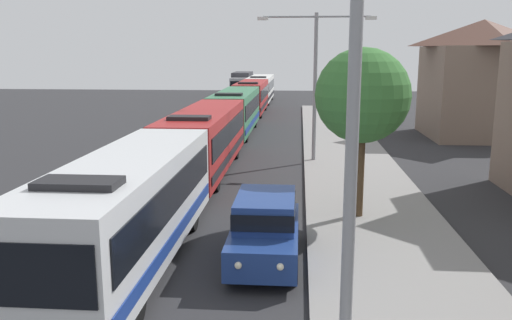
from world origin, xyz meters
TOP-DOWN VIEW (x-y plane):
  - bus_lead at (-1.30, 10.82)m, footprint 2.58×10.80m
  - bus_second_in_line at (-1.30, 22.61)m, footprint 2.58×12.28m
  - bus_middle at (-1.30, 35.22)m, footprint 2.58×12.06m
  - bus_fourth_in_line at (-1.30, 48.04)m, footprint 2.58×11.29m
  - bus_rear at (-1.30, 60.08)m, footprint 2.58×12.28m
  - white_suv at (2.40, 11.34)m, footprint 1.86×4.55m
  - box_truck_oncoming at (-4.60, 69.88)m, footprint 2.35×8.43m
  - streetlamp_near at (4.10, 5.11)m, footprint 6.43×0.28m
  - streetlamp_mid at (4.10, 25.33)m, footprint 6.06×0.28m
  - roadside_tree at (5.43, 15.41)m, footprint 3.24×3.24m
  - house_distant_gabled at (15.66, 35.13)m, footprint 7.15×7.74m

SIDE VIEW (x-z plane):
  - white_suv at x=2.40m, z-range 0.08..1.98m
  - bus_lead at x=-1.30m, z-range 0.08..3.29m
  - bus_fourth_in_line at x=-1.30m, z-range 0.09..3.30m
  - bus_middle at x=-1.30m, z-range 0.09..3.30m
  - bus_second_in_line at x=-1.30m, z-range 0.09..3.30m
  - bus_rear at x=-1.30m, z-range 0.09..3.30m
  - box_truck_oncoming at x=-4.60m, z-range 0.14..3.29m
  - house_distant_gabled at x=15.66m, z-range 0.07..8.07m
  - roadside_tree at x=5.43m, z-range 1.44..7.30m
  - streetlamp_mid at x=4.10m, z-range 1.07..8.73m
  - streetlamp_near at x=4.10m, z-range 1.13..9.94m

